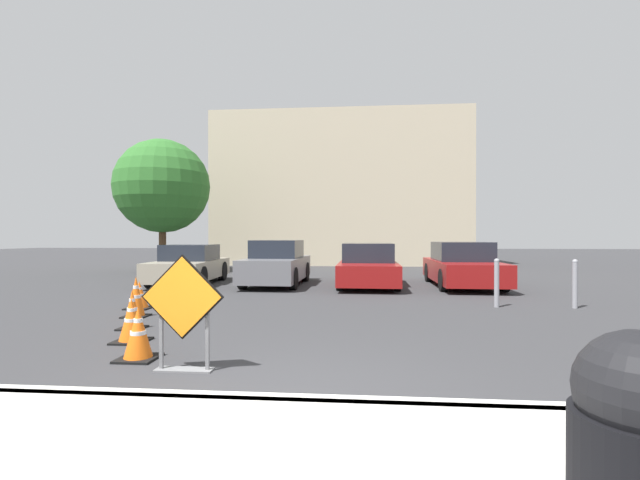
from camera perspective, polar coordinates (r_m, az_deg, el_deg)
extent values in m
plane|color=#333335|center=(13.92, 2.04, -6.19)|extent=(96.00, 96.00, 0.00)
cube|color=beige|center=(4.15, -5.16, -21.02)|extent=(24.63, 0.20, 0.14)
cube|color=black|center=(5.32, -17.84, -7.22)|extent=(1.00, 0.02, 1.00)
cube|color=orange|center=(5.31, -17.91, -7.24)|extent=(0.94, 0.02, 0.94)
cube|color=slate|center=(5.54, -17.64, -16.15)|extent=(0.69, 0.20, 0.02)
cube|color=slate|center=(5.55, -20.40, -11.54)|extent=(0.04, 0.04, 0.88)
cube|color=slate|center=(5.34, -14.78, -12.01)|extent=(0.04, 0.04, 0.88)
cube|color=black|center=(6.22, -23.07, -14.29)|extent=(0.48, 0.48, 0.03)
cone|color=orange|center=(6.14, -23.08, -11.19)|extent=(0.36, 0.36, 0.66)
cylinder|color=white|center=(6.11, -23.08, -9.86)|extent=(0.11, 0.11, 0.06)
cylinder|color=white|center=(6.14, -23.08, -11.31)|extent=(0.20, 0.20, 0.06)
cube|color=black|center=(7.23, -23.84, -12.21)|extent=(0.48, 0.48, 0.03)
cone|color=orange|center=(7.17, -23.85, -9.63)|extent=(0.36, 0.36, 0.63)
cylinder|color=white|center=(7.14, -23.85, -8.53)|extent=(0.11, 0.11, 0.06)
cylinder|color=white|center=(7.17, -23.85, -9.73)|extent=(0.20, 0.20, 0.06)
cube|color=black|center=(8.22, -23.75, -10.69)|extent=(0.41, 0.41, 0.03)
cone|color=orange|center=(8.16, -23.76, -8.35)|extent=(0.31, 0.31, 0.65)
cylinder|color=white|center=(8.14, -23.76, -7.35)|extent=(0.10, 0.10, 0.06)
cylinder|color=white|center=(8.16, -23.76, -8.44)|extent=(0.17, 0.17, 0.06)
cube|color=black|center=(9.39, -23.32, -9.30)|extent=(0.45, 0.45, 0.03)
cone|color=orange|center=(9.33, -23.33, -6.85)|extent=(0.34, 0.34, 0.78)
cylinder|color=white|center=(9.31, -23.33, -5.80)|extent=(0.11, 0.11, 0.07)
cylinder|color=white|center=(9.33, -23.33, -6.95)|extent=(0.19, 0.19, 0.07)
cube|color=black|center=(10.43, -22.95, -8.34)|extent=(0.52, 0.52, 0.03)
cone|color=orange|center=(10.39, -22.95, -6.68)|extent=(0.39, 0.39, 0.58)
cylinder|color=white|center=(10.37, -22.95, -5.99)|extent=(0.12, 0.12, 0.05)
cylinder|color=white|center=(10.39, -22.95, -6.74)|extent=(0.21, 0.21, 0.05)
cube|color=#A39984|center=(15.30, -17.00, -3.75)|extent=(1.99, 4.24, 0.62)
cube|color=#1E232D|center=(15.37, -16.88, -1.58)|extent=(1.65, 1.99, 0.53)
cylinder|color=black|center=(13.85, -15.51, -4.81)|extent=(0.24, 0.70, 0.69)
cylinder|color=black|center=(14.40, -21.69, -4.62)|extent=(0.24, 0.70, 0.69)
cylinder|color=black|center=(16.31, -12.86, -4.03)|extent=(0.24, 0.70, 0.69)
cylinder|color=black|center=(16.78, -18.23, -3.91)|extent=(0.24, 0.70, 0.69)
cube|color=slate|center=(14.36, -5.79, -3.79)|extent=(1.83, 4.12, 0.72)
cube|color=#1E232D|center=(14.43, -5.71, -1.18)|extent=(1.56, 1.92, 0.58)
cylinder|color=black|center=(12.99, -3.57, -5.14)|extent=(0.22, 0.69, 0.68)
cylinder|color=black|center=(13.36, -10.27, -5.00)|extent=(0.22, 0.69, 0.68)
cylinder|color=black|center=(15.48, -1.94, -4.26)|extent=(0.22, 0.69, 0.68)
cylinder|color=black|center=(15.78, -7.63, -4.18)|extent=(0.22, 0.69, 0.68)
cube|color=maroon|center=(14.24, 6.41, -4.12)|extent=(1.94, 4.67, 0.62)
cube|color=#1E232D|center=(14.32, 6.41, -1.65)|extent=(1.67, 2.16, 0.61)
cylinder|color=black|center=(12.86, 10.26, -5.37)|extent=(0.21, 0.61, 0.61)
cylinder|color=black|center=(12.85, 2.65, -5.38)|extent=(0.21, 0.61, 0.61)
cylinder|color=black|center=(15.72, 9.48, -4.33)|extent=(0.21, 0.61, 0.61)
cylinder|color=black|center=(15.71, 3.26, -4.33)|extent=(0.21, 0.61, 0.61)
cube|color=maroon|center=(14.61, 18.43, -3.90)|extent=(1.93, 4.57, 0.65)
cube|color=#1E232D|center=(14.69, 18.33, -1.43)|extent=(1.67, 2.11, 0.60)
cylinder|color=black|center=(13.49, 23.32, -5.00)|extent=(0.21, 0.67, 0.67)
cylinder|color=black|center=(13.08, 16.11, -5.16)|extent=(0.21, 0.67, 0.67)
cylinder|color=black|center=(16.19, 20.29, -4.11)|extent=(0.21, 0.67, 0.67)
cylinder|color=black|center=(15.85, 14.26, -4.20)|extent=(0.21, 0.67, 0.67)
cylinder|color=gray|center=(10.53, 22.49, -5.45)|extent=(0.11, 0.11, 1.05)
sphere|color=gray|center=(10.49, 22.50, -2.60)|extent=(0.12, 0.12, 0.12)
cylinder|color=gray|center=(11.17, 30.86, -5.17)|extent=(0.11, 0.11, 1.04)
sphere|color=gray|center=(11.13, 30.87, -2.51)|extent=(0.12, 0.12, 0.12)
cube|color=beige|center=(26.15, 2.72, 6.49)|extent=(14.72, 5.00, 8.77)
cylinder|color=#513823|center=(20.74, -20.26, -0.84)|extent=(0.32, 0.32, 2.33)
sphere|color=#2D6B28|center=(20.87, -20.27, 6.74)|extent=(4.23, 4.23, 4.23)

